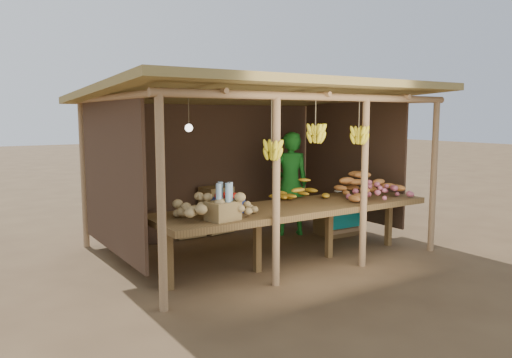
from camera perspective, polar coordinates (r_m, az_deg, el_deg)
ground at (r=7.55m, az=0.00°, el=-7.93°), size 60.00×60.00×0.00m
stall_structure at (r=7.31m, az=-0.21°, el=6.82°), size 4.70×3.50×2.43m
counter at (r=6.62m, az=4.50°, el=-3.54°), size 3.90×1.05×0.80m
potato_heap at (r=5.80m, az=-4.57°, el=-2.61°), size 1.11×0.69×0.37m
sweet_potato_heap at (r=7.48m, az=12.46°, el=-0.56°), size 1.20×0.85×0.36m
onion_heap at (r=7.32m, az=14.13°, el=-0.80°), size 1.02×0.82×0.36m
banana_pile at (r=7.17m, az=5.27°, el=-0.80°), size 0.76×0.57×0.35m
tomato_basin at (r=6.18m, az=-3.30°, el=-2.82°), size 0.45×0.45×0.24m
bottle_box at (r=5.65m, az=-3.81°, el=-3.07°), size 0.39×0.33×0.43m
vendor at (r=8.27m, az=3.89°, el=-0.55°), size 0.73×0.62×1.72m
tarp_crate at (r=8.45m, az=9.12°, el=-4.18°), size 0.65×0.56×0.77m
carton_stack at (r=8.39m, az=-5.59°, el=-4.03°), size 1.04×0.42×0.77m
burlap_sacks at (r=7.94m, az=-13.13°, el=-5.37°), size 0.87×0.45×0.61m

